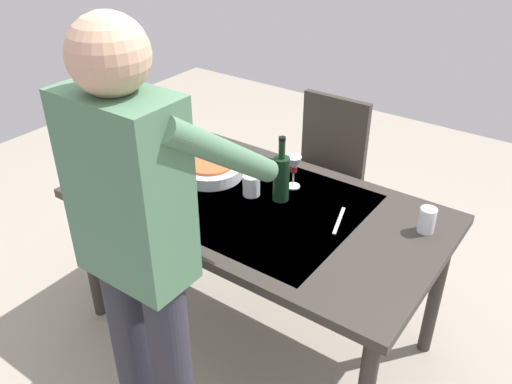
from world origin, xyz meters
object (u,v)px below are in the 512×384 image
(chair_near, at_px, (324,167))
(water_cup_near_right, at_px, (156,175))
(wine_glass_left, at_px, (294,166))
(dinner_plate_near, at_px, (192,142))
(dining_table, at_px, (256,216))
(wine_bottle, at_px, (281,177))
(wine_glass_right, at_px, (124,164))
(serving_bowl_pasta, at_px, (211,169))
(water_cup_near_left, at_px, (427,220))
(person_server, at_px, (141,247))
(water_cup_far_left, at_px, (251,185))

(chair_near, bearing_deg, water_cup_near_right, 70.33)
(wine_glass_left, height_order, water_cup_near_right, wine_glass_left)
(dinner_plate_near, bearing_deg, dining_table, 155.45)
(wine_bottle, height_order, wine_glass_right, wine_bottle)
(wine_glass_right, relative_size, serving_bowl_pasta, 0.50)
(water_cup_near_left, distance_m, serving_bowl_pasta, 0.99)
(dining_table, xyz_separation_m, water_cup_near_left, (-0.67, -0.21, 0.13))
(chair_near, distance_m, dinner_plate_near, 0.77)
(dining_table, bearing_deg, person_server, 94.54)
(wine_bottle, relative_size, dinner_plate_near, 1.29)
(wine_glass_left, distance_m, wine_glass_right, 0.76)
(water_cup_near_left, xyz_separation_m, serving_bowl_pasta, (0.98, 0.15, -0.02))
(water_cup_near_left, bearing_deg, wine_glass_left, 0.97)
(water_cup_near_right, relative_size, serving_bowl_pasta, 0.33)
(wine_glass_left, relative_size, water_cup_near_left, 1.46)
(dining_table, height_order, water_cup_near_right, water_cup_near_right)
(person_server, xyz_separation_m, dinner_plate_near, (0.67, -0.98, -0.20))
(water_cup_near_left, xyz_separation_m, water_cup_far_left, (0.72, 0.17, -0.01))
(water_cup_near_right, xyz_separation_m, serving_bowl_pasta, (-0.15, -0.21, -0.02))
(wine_glass_left, height_order, wine_glass_right, same)
(person_server, distance_m, wine_bottle, 0.79)
(wine_glass_right, relative_size, water_cup_near_right, 1.53)
(person_server, xyz_separation_m, wine_glass_right, (0.62, -0.48, -0.11))
(water_cup_near_left, bearing_deg, wine_bottle, 12.35)
(chair_near, height_order, person_server, person_server)
(dining_table, relative_size, water_cup_far_left, 17.19)
(wine_glass_left, distance_m, water_cup_far_left, 0.21)
(wine_glass_left, distance_m, serving_bowl_pasta, 0.40)
(chair_near, height_order, water_cup_near_left, chair_near)
(water_cup_near_right, height_order, water_cup_far_left, water_cup_near_right)
(wine_glass_right, height_order, water_cup_near_right, wine_glass_right)
(wine_bottle, bearing_deg, wine_glass_left, -83.97)
(water_cup_near_right, distance_m, water_cup_far_left, 0.44)
(dining_table, height_order, wine_glass_left, wine_glass_left)
(water_cup_near_right, xyz_separation_m, water_cup_far_left, (-0.40, -0.18, -0.00))
(person_server, height_order, wine_glass_left, person_server)
(water_cup_far_left, height_order, dinner_plate_near, water_cup_far_left)
(water_cup_near_right, height_order, serving_bowl_pasta, water_cup_near_right)
(wine_bottle, height_order, water_cup_near_left, wine_bottle)
(chair_near, bearing_deg, wine_glass_right, 66.27)
(dining_table, distance_m, chair_near, 0.84)
(wine_glass_right, height_order, water_cup_near_left, wine_glass_right)
(water_cup_far_left, relative_size, serving_bowl_pasta, 0.31)
(person_server, relative_size, water_cup_near_left, 16.28)
(serving_bowl_pasta, bearing_deg, water_cup_far_left, 173.71)
(wine_glass_right, bearing_deg, serving_bowl_pasta, -132.30)
(wine_bottle, relative_size, water_cup_near_right, 3.00)
(person_server, relative_size, wine_bottle, 5.71)
(chair_near, bearing_deg, wine_bottle, 103.84)
(wine_glass_left, relative_size, water_cup_near_right, 1.53)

